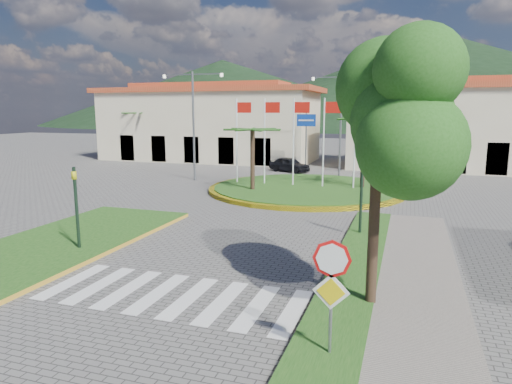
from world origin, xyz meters
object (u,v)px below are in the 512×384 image
(roundabout_island, at_px, (306,189))
(deciduous_tree, at_px, (379,112))
(car_dark_b, at_px, (419,167))
(stop_sign, at_px, (331,280))
(car_dark_a, at_px, (289,164))
(white_van, at_px, (248,157))

(roundabout_island, height_order, deciduous_tree, deciduous_tree)
(deciduous_tree, bearing_deg, car_dark_b, 86.68)
(deciduous_tree, bearing_deg, stop_sign, -101.18)
(car_dark_a, bearing_deg, white_van, 69.78)
(car_dark_b, bearing_deg, deciduous_tree, 174.99)
(roundabout_island, relative_size, deciduous_tree, 1.87)
(stop_sign, distance_m, car_dark_b, 31.19)
(deciduous_tree, relative_size, car_dark_a, 1.83)
(deciduous_tree, bearing_deg, white_van, 114.95)
(deciduous_tree, xyz_separation_m, white_van, (-14.75, 31.71, -4.61))
(deciduous_tree, distance_m, car_dark_b, 28.48)
(car_dark_b, bearing_deg, car_dark_a, 99.51)
(roundabout_island, xyz_separation_m, white_van, (-9.26, 14.71, 0.40))
(roundabout_island, bearing_deg, car_dark_a, 110.83)
(deciduous_tree, height_order, car_dark_b, deciduous_tree)
(roundabout_island, height_order, white_van, roundabout_island)
(roundabout_island, distance_m, deciduous_tree, 18.55)
(stop_sign, relative_size, deciduous_tree, 0.39)
(roundabout_island, xyz_separation_m, car_dark_a, (-3.41, 8.97, 0.46))
(deciduous_tree, bearing_deg, roundabout_island, 107.91)
(car_dark_b, bearing_deg, white_van, 75.73)
(roundabout_island, height_order, car_dark_b, roundabout_island)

